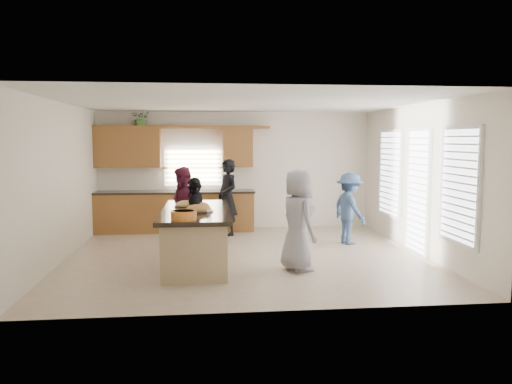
{
  "coord_description": "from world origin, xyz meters",
  "views": [
    {
      "loc": [
        -0.78,
        -9.0,
        2.14
      ],
      "look_at": [
        0.23,
        0.37,
        1.15
      ],
      "focal_mm": 35.0,
      "sensor_mm": 36.0,
      "label": 1
    }
  ],
  "objects": [
    {
      "name": "woman_right_back",
      "position": [
        2.21,
        0.88,
        0.74
      ],
      "size": [
        0.81,
        1.07,
        1.47
      ],
      "primitive_type": "imported",
      "rotation": [
        0.0,
        0.0,
        1.88
      ],
      "color": "#354D75",
      "rests_on": "ground"
    },
    {
      "name": "island",
      "position": [
        -0.9,
        -0.48,
        0.45
      ],
      "size": [
        1.2,
        2.72,
        0.95
      ],
      "rotation": [
        0.0,
        0.0,
        -0.02
      ],
      "color": "tan",
      "rests_on": "ground"
    },
    {
      "name": "right_wall_glazing",
      "position": [
        3.22,
        -0.13,
        1.34
      ],
      "size": [
        0.06,
        4.0,
        2.25
      ],
      "color": "white",
      "rests_on": "ground"
    },
    {
      "name": "platter_front",
      "position": [
        -0.85,
        -0.79,
        0.98
      ],
      "size": [
        0.48,
        0.48,
        0.2
      ],
      "color": "black",
      "rests_on": "island"
    },
    {
      "name": "platter_back",
      "position": [
        -1.08,
        -0.1,
        0.98
      ],
      "size": [
        0.41,
        0.41,
        0.17
      ],
      "color": "black",
      "rests_on": "island"
    },
    {
      "name": "floor",
      "position": [
        0.0,
        0.0,
        0.0
      ],
      "size": [
        6.5,
        6.5,
        0.0
      ],
      "primitive_type": "plane",
      "color": "#C9B296",
      "rests_on": "ground"
    },
    {
      "name": "back_cabinetry",
      "position": [
        -1.47,
        2.73,
        0.91
      ],
      "size": [
        4.08,
        0.66,
        2.46
      ],
      "color": "brown",
      "rests_on": "ground"
    },
    {
      "name": "room_shell",
      "position": [
        0.0,
        0.0,
        1.9
      ],
      "size": [
        6.52,
        6.02,
        2.81
      ],
      "color": "silver",
      "rests_on": "ground"
    },
    {
      "name": "clear_cup",
      "position": [
        -0.69,
        -1.36,
        1.0
      ],
      "size": [
        0.07,
        0.07,
        0.1
      ],
      "primitive_type": "cylinder",
      "color": "white",
      "rests_on": "island"
    },
    {
      "name": "potted_plant",
      "position": [
        -2.17,
        2.82,
        2.63
      ],
      "size": [
        0.45,
        0.4,
        0.46
      ],
      "primitive_type": "imported",
      "rotation": [
        0.0,
        0.0,
        -0.1
      ],
      "color": "#3F7E32",
      "rests_on": "back_cabinetry"
    },
    {
      "name": "woman_left_mid",
      "position": [
        -1.18,
        0.94,
        0.8
      ],
      "size": [
        0.83,
        0.94,
        1.61
      ],
      "primitive_type": "imported",
      "rotation": [
        0.0,
        0.0,
        -1.24
      ],
      "color": "maroon",
      "rests_on": "ground"
    },
    {
      "name": "plate_stack",
      "position": [
        -1.02,
        0.24,
        0.98
      ],
      "size": [
        0.22,
        0.22,
        0.06
      ],
      "primitive_type": "cylinder",
      "color": "#957DB6",
      "rests_on": "island"
    },
    {
      "name": "woman_left_front",
      "position": [
        -0.92,
        -0.18,
        0.74
      ],
      "size": [
        0.37,
        0.87,
        1.48
      ],
      "primitive_type": "imported",
      "rotation": [
        0.0,
        0.0,
        -1.56
      ],
      "color": "black",
      "rests_on": "ground"
    },
    {
      "name": "platter_mid",
      "position": [
        -0.84,
        -0.3,
        0.98
      ],
      "size": [
        0.38,
        0.38,
        0.15
      ],
      "color": "black",
      "rests_on": "island"
    },
    {
      "name": "salad_bowl",
      "position": [
        -1.07,
        -1.58,
        1.03
      ],
      "size": [
        0.39,
        0.39,
        0.14
      ],
      "color": "orange",
      "rests_on": "island"
    },
    {
      "name": "woman_left_back",
      "position": [
        -0.23,
        2.1,
        0.85
      ],
      "size": [
        0.65,
        0.74,
        1.71
      ],
      "primitive_type": "imported",
      "rotation": [
        0.0,
        0.0,
        -1.1
      ],
      "color": "black",
      "rests_on": "ground"
    },
    {
      "name": "flower_vase",
      "position": [
        -0.92,
        0.55,
        1.17
      ],
      "size": [
        0.14,
        0.14,
        0.42
      ],
      "color": "silver",
      "rests_on": "island"
    },
    {
      "name": "woman_right_front",
      "position": [
        0.76,
        -1.07,
        0.83
      ],
      "size": [
        0.75,
        0.94,
        1.66
      ],
      "primitive_type": "imported",
      "rotation": [
        0.0,
        0.0,
        1.89
      ],
      "color": "gray",
      "rests_on": "ground"
    }
  ]
}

